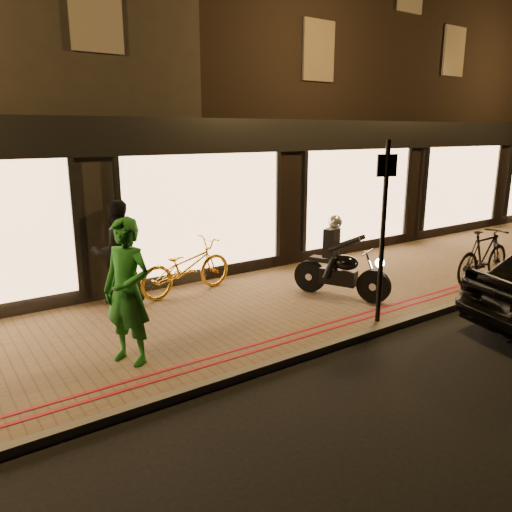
% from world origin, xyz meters
% --- Properties ---
extents(ground, '(90.00, 90.00, 0.00)m').
position_xyz_m(ground, '(0.00, 0.00, 0.00)').
color(ground, black).
rests_on(ground, ground).
extents(sidewalk, '(50.00, 4.00, 0.12)m').
position_xyz_m(sidewalk, '(0.00, 2.00, 0.06)').
color(sidewalk, brown).
rests_on(sidewalk, ground).
extents(kerb_stone, '(50.00, 0.14, 0.12)m').
position_xyz_m(kerb_stone, '(0.00, 0.05, 0.06)').
color(kerb_stone, '#59544C').
rests_on(kerb_stone, ground).
extents(red_kerb_lines, '(50.00, 0.26, 0.01)m').
position_xyz_m(red_kerb_lines, '(0.00, 0.55, 0.12)').
color(red_kerb_lines, maroon).
rests_on(red_kerb_lines, sidewalk).
extents(building_row, '(48.00, 10.11, 8.50)m').
position_xyz_m(building_row, '(-0.00, 8.99, 4.25)').
color(building_row, black).
rests_on(building_row, ground).
extents(motorcycle, '(0.94, 1.82, 1.59)m').
position_xyz_m(motorcycle, '(1.58, 1.58, 0.73)').
color(motorcycle, black).
rests_on(motorcycle, sidewalk).
extents(sign_post, '(0.34, 0.13, 3.00)m').
position_xyz_m(sign_post, '(1.23, 0.26, 1.80)').
color(sign_post, black).
rests_on(sign_post, sidewalk).
extents(bicycle_gold, '(2.11, 0.94, 1.07)m').
position_xyz_m(bicycle_gold, '(-0.73, 3.45, 0.65)').
color(bicycle_gold, gold).
rests_on(bicycle_gold, sidewalk).
extents(bicycle_dark, '(1.94, 0.62, 1.15)m').
position_xyz_m(bicycle_dark, '(4.76, 0.54, 0.70)').
color(bicycle_dark, black).
rests_on(bicycle_dark, sidewalk).
extents(person_green, '(0.79, 0.88, 2.03)m').
position_xyz_m(person_green, '(-2.76, 1.18, 1.13)').
color(person_green, '#1B6620').
rests_on(person_green, sidewalk).
extents(person_dark, '(0.95, 0.75, 1.92)m').
position_xyz_m(person_dark, '(-2.00, 3.71, 1.08)').
color(person_dark, black).
rests_on(person_dark, sidewalk).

